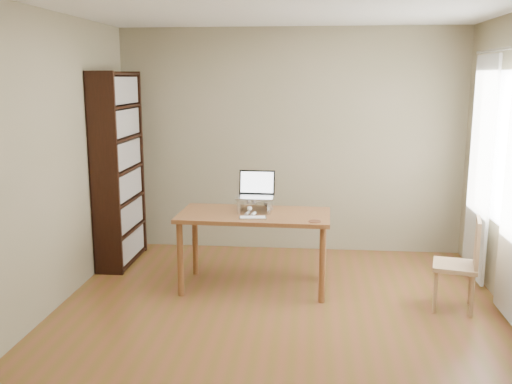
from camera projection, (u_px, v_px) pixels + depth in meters
name	position (u px, v px, depth m)	size (l,w,h in m)	color
room	(282.00, 172.00, 4.48)	(4.04, 4.54, 2.64)	brown
bookshelf	(119.00, 169.00, 6.21)	(0.30, 0.90, 2.10)	black
curtains	(498.00, 176.00, 5.09)	(0.03, 1.90, 2.25)	silver
desk	(254.00, 223.00, 5.50)	(1.47, 0.77, 0.75)	brown
laptop_stand	(255.00, 203.00, 5.55)	(0.32, 0.25, 0.13)	silver
laptop	(256.00, 191.00, 5.59)	(0.36, 0.30, 0.25)	silver
keyboard	(253.00, 218.00, 5.27)	(0.26, 0.13, 0.02)	silver
coaster	(315.00, 221.00, 5.16)	(0.11, 0.11, 0.01)	#52301C
cat	(255.00, 204.00, 5.58)	(0.25, 0.48, 0.15)	#403732
chair	(463.00, 261.00, 5.02)	(0.45, 0.45, 0.84)	#A27D58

